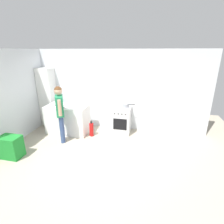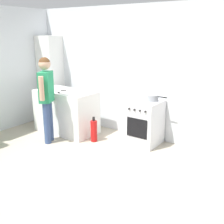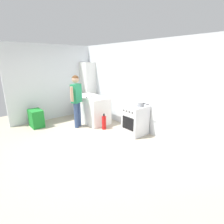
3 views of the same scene
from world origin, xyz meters
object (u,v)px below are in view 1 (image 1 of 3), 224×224
object	(u,v)px
knife_carving	(54,105)
person	(60,110)
recycling_crate_lower	(12,152)
recycling_crate_upper	(10,142)
oven_left	(122,120)
knife_utility	(69,106)
fire_extinguisher	(91,129)
pot	(126,105)
knife_chef	(62,106)
knife_bread	(62,107)
larder_cabinet	(48,97)

from	to	relation	value
knife_carving	person	size ratio (longest dim) A/B	0.20
recycling_crate_lower	recycling_crate_upper	xyz separation A→B (m)	(0.00, 0.00, 0.28)
oven_left	person	size ratio (longest dim) A/B	0.52
knife_utility	fire_extinguisher	world-z (taller)	knife_utility
oven_left	pot	bearing A→B (deg)	27.50
pot	knife_chef	world-z (taller)	pot
knife_bread	recycling_crate_upper	size ratio (longest dim) A/B	0.62
pot	person	xyz separation A→B (m)	(-1.69, -1.06, 0.08)
recycling_crate_lower	knife_chef	bearing A→B (deg)	68.73
recycling_crate_lower	recycling_crate_upper	distance (m)	0.28
knife_utility	knife_carving	distance (m)	0.50
larder_cabinet	oven_left	bearing A→B (deg)	-2.21
person	recycling_crate_lower	distance (m)	1.59
knife_bread	larder_cabinet	size ratio (longest dim) A/B	0.16
knife_bread	recycling_crate_lower	xyz separation A→B (m)	(-0.67, -1.49, -0.76)
knife_bread	knife_utility	distance (m)	0.20
knife_utility	oven_left	bearing A→B (deg)	14.00
pot	larder_cabinet	size ratio (longest dim) A/B	0.20
oven_left	recycling_crate_lower	distance (m)	3.19
recycling_crate_upper	larder_cabinet	world-z (taller)	larder_cabinet
fire_extinguisher	recycling_crate_upper	distance (m)	2.22
knife_bread	knife_chef	bearing A→B (deg)	110.90
knife_bread	recycling_crate_lower	world-z (taller)	knife_bread
knife_bread	knife_chef	world-z (taller)	same
knife_carving	larder_cabinet	world-z (taller)	larder_cabinet
oven_left	knife_utility	bearing A→B (deg)	-166.00
fire_extinguisher	larder_cabinet	world-z (taller)	larder_cabinet
person	recycling_crate_lower	bearing A→B (deg)	-129.98
knife_utility	knife_chef	distance (m)	0.20
person	pot	bearing A→B (deg)	32.07
knife_bread	recycling_crate_lower	size ratio (longest dim) A/B	0.62
knife_utility	larder_cabinet	distance (m)	1.15
larder_cabinet	recycling_crate_lower	bearing A→B (deg)	-84.38
knife_chef	larder_cabinet	distance (m)	0.99
pot	recycling_crate_lower	xyz separation A→B (m)	(-2.55, -2.09, -0.77)
knife_chef	oven_left	bearing A→B (deg)	13.25
knife_chef	larder_cabinet	xyz separation A→B (m)	(-0.83, 0.53, 0.10)
knife_chef	larder_cabinet	bearing A→B (deg)	147.52
pot	knife_chef	distance (m)	1.99
pot	fire_extinguisher	bearing A→B (deg)	-151.36
knife_utility	recycling_crate_upper	xyz separation A→B (m)	(-0.82, -1.62, -0.48)
oven_left	fire_extinguisher	xyz separation A→B (m)	(-0.87, -0.48, -0.21)
knife_utility	knife_chef	xyz separation A→B (m)	(-0.20, -0.02, -0.00)
pot	knife_utility	world-z (taller)	pot
person	recycling_crate_lower	world-z (taller)	person
recycling_crate_lower	pot	bearing A→B (deg)	39.26
fire_extinguisher	knife_carving	bearing A→B (deg)	178.17
recycling_crate_lower	larder_cabinet	size ratio (longest dim) A/B	0.26
fire_extinguisher	person	bearing A→B (deg)	-143.56
person	recycling_crate_upper	world-z (taller)	person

